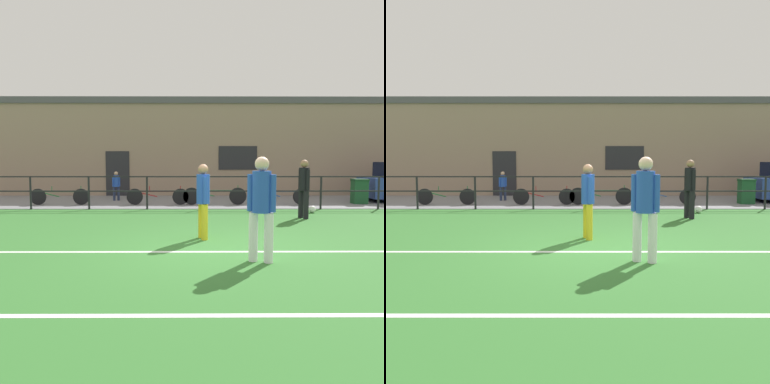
# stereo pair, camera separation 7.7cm
# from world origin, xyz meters

# --- Properties ---
(ground) EXTENTS (60.00, 44.00, 0.04)m
(ground) POSITION_xyz_m (0.00, 0.00, -0.02)
(ground) COLOR #33702D
(field_line_touchline) EXTENTS (36.00, 0.11, 0.00)m
(field_line_touchline) POSITION_xyz_m (0.00, -0.31, 0.00)
(field_line_touchline) COLOR white
(field_line_touchline) RESTS_ON ground
(field_line_hash) EXTENTS (36.00, 0.11, 0.00)m
(field_line_hash) POSITION_xyz_m (0.00, -3.33, 0.00)
(field_line_hash) COLOR white
(field_line_hash) RESTS_ON ground
(pavement_strip) EXTENTS (48.00, 5.00, 0.02)m
(pavement_strip) POSITION_xyz_m (0.00, 8.50, 0.01)
(pavement_strip) COLOR slate
(pavement_strip) RESTS_ON ground
(perimeter_fence) EXTENTS (36.07, 0.07, 1.15)m
(perimeter_fence) POSITION_xyz_m (0.00, 6.00, 0.75)
(perimeter_fence) COLOR black
(perimeter_fence) RESTS_ON ground
(clubhouse_facade) EXTENTS (28.00, 2.56, 4.61)m
(clubhouse_facade) POSITION_xyz_m (-0.00, 12.20, 2.31)
(clubhouse_facade) COLOR gray
(clubhouse_facade) RESTS_ON ground
(player_goalkeeper) EXTENTS (0.30, 0.45, 1.71)m
(player_goalkeeper) POSITION_xyz_m (2.80, 3.90, 0.97)
(player_goalkeeper) COLOR black
(player_goalkeeper) RESTS_ON ground
(player_striker) EXTENTS (0.45, 0.31, 1.77)m
(player_striker) POSITION_xyz_m (0.66, -1.03, 1.00)
(player_striker) COLOR white
(player_striker) RESTS_ON ground
(player_winger) EXTENTS (0.28, 0.43, 1.62)m
(player_winger) POSITION_xyz_m (-0.24, 0.91, 0.92)
(player_winger) COLOR gold
(player_winger) RESTS_ON ground
(soccer_ball_match) EXTENTS (0.23, 0.23, 0.23)m
(soccer_ball_match) POSITION_xyz_m (3.43, 5.07, 0.11)
(soccer_ball_match) COLOR white
(soccer_ball_match) RESTS_ON ground
(spectator_child) EXTENTS (0.31, 0.21, 1.20)m
(spectator_child) POSITION_xyz_m (-3.57, 8.78, 0.70)
(spectator_child) COLOR #232D4C
(spectator_child) RESTS_ON pavement_strip
(bicycle_parked_0) EXTENTS (2.33, 0.04, 0.71)m
(bicycle_parked_0) POSITION_xyz_m (-1.74, 7.20, 0.34)
(bicycle_parked_0) COLOR black
(bicycle_parked_0) RESTS_ON pavement_strip
(bicycle_parked_1) EXTENTS (2.16, 0.04, 0.71)m
(bicycle_parked_1) POSITION_xyz_m (2.88, 7.20, 0.34)
(bicycle_parked_1) COLOR black
(bicycle_parked_1) RESTS_ON pavement_strip
(bicycle_parked_3) EXTENTS (2.22, 0.04, 0.71)m
(bicycle_parked_3) POSITION_xyz_m (-5.41, 7.20, 0.34)
(bicycle_parked_3) COLOR black
(bicycle_parked_3) RESTS_ON pavement_strip
(bicycle_parked_4) EXTENTS (2.38, 0.04, 0.74)m
(bicycle_parked_4) POSITION_xyz_m (0.40, 7.20, 0.36)
(bicycle_parked_4) COLOR black
(bicycle_parked_4) RESTS_ON pavement_strip
(trash_bin_0) EXTENTS (0.56, 0.47, 0.95)m
(trash_bin_0) POSITION_xyz_m (6.01, 7.58, 0.50)
(trash_bin_0) COLOR #194C28
(trash_bin_0) RESTS_ON pavement_strip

